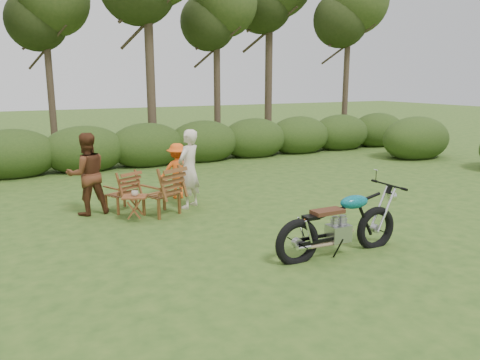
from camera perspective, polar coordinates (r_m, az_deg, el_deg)
name	(u,v)px	position (r m, az deg, el deg)	size (l,w,h in m)	color
ground	(307,253)	(7.82, 8.13, -8.80)	(80.00, 80.00, 0.00)	#2B4A18
tree_line	(152,47)	(16.39, -10.72, 15.61)	(22.52, 11.62, 8.14)	#392D1F
motorcycle	(337,254)	(7.87, 11.77, -8.79)	(2.20, 0.84, 1.26)	#0DA8B5
lawn_chair_right	(162,215)	(9.97, -9.48, -4.17)	(0.71, 0.71, 1.03)	brown
lawn_chair_left	(122,211)	(10.44, -14.21, -3.64)	(0.61, 0.61, 0.89)	brown
side_table	(135,208)	(9.63, -12.68, -3.36)	(0.49, 0.41, 0.50)	brown
cup	(135,193)	(9.55, -12.70, -1.59)	(0.14, 0.14, 0.11)	beige
adult_a	(190,207)	(10.45, -6.15, -3.31)	(0.63, 0.41, 1.73)	beige
adult_b	(90,214)	(10.38, -17.84, -3.96)	(0.83, 0.65, 1.72)	#542B18
child	(178,198)	(11.30, -7.53, -2.16)	(0.85, 0.49, 1.31)	#F45917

